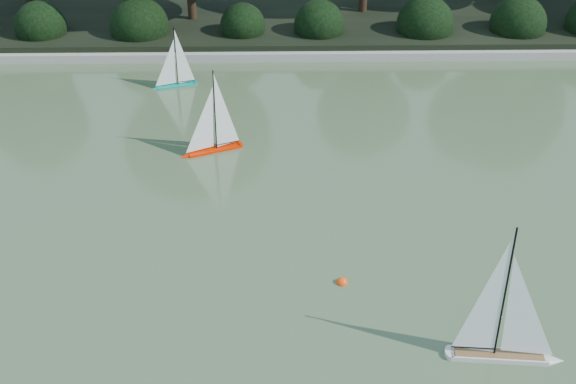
{
  "coord_description": "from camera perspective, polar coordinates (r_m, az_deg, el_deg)",
  "views": [
    {
      "loc": [
        -1.09,
        -5.53,
        5.53
      ],
      "look_at": [
        -0.94,
        2.42,
        0.7
      ],
      "focal_mm": 45.0,
      "sensor_mm": 36.0,
      "label": 1
    }
  ],
  "objects": [
    {
      "name": "ground",
      "position": [
        7.9,
        7.4,
        -13.52
      ],
      "size": [
        80.0,
        80.0,
        0.0
      ],
      "primitive_type": "plane",
      "color": "#3D5030",
      "rests_on": "ground"
    },
    {
      "name": "pond_coping",
      "position": [
        15.55,
        3.08,
        10.74
      ],
      "size": [
        40.0,
        0.35,
        0.18
      ],
      "primitive_type": "cube",
      "color": "gray",
      "rests_on": "ground"
    },
    {
      "name": "shrub_hedge",
      "position": [
        16.28,
        2.91,
        13.03
      ],
      "size": [
        29.1,
        1.1,
        1.1
      ],
      "color": "black",
      "rests_on": "ground"
    },
    {
      "name": "sailboat_white_b",
      "position": [
        8.09,
        17.21,
        -11.04
      ],
      "size": [
        1.27,
        0.32,
        1.73
      ],
      "color": "silver",
      "rests_on": "ground"
    },
    {
      "name": "sailboat_orange",
      "position": [
        11.72,
        -6.28,
        4.19
      ],
      "size": [
        1.05,
        0.57,
        1.49
      ],
      "color": "#F32200",
      "rests_on": "ground"
    },
    {
      "name": "sailboat_teal",
      "position": [
        14.29,
        -9.14,
        8.95
      ],
      "size": [
        0.91,
        0.41,
        1.26
      ],
      "color": "#0B9584",
      "rests_on": "ground"
    },
    {
      "name": "race_buoy",
      "position": [
        8.92,
        4.29,
        -7.17
      ],
      "size": [
        0.15,
        0.15,
        0.15
      ],
      "primitive_type": "sphere",
      "color": "#FF480D",
      "rests_on": "ground"
    }
  ]
}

